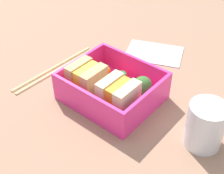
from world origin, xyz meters
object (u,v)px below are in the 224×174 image
object	(u,v)px
carrot_stick_far_left	(102,73)
sandwich_center_left	(87,80)
drinking_glass	(205,125)
folded_napkin	(154,53)
broccoli_floret	(143,86)
chopstick_pair	(55,68)
sandwich_left	(118,97)
strawberry_far_left	(121,79)

from	to	relation	value
carrot_stick_far_left	sandwich_center_left	bearing A→B (deg)	102.52
drinking_glass	folded_napkin	distance (cm)	27.82
broccoli_floret	carrot_stick_far_left	xyz separation A→B (cm)	(10.07, -0.22, -2.00)
chopstick_pair	folded_napkin	size ratio (longest dim) A/B	1.71
carrot_stick_far_left	sandwich_left	bearing A→B (deg)	147.15
sandwich_left	chopstick_pair	size ratio (longest dim) A/B	0.28
sandwich_left	drinking_glass	bearing A→B (deg)	-166.22
folded_napkin	drinking_glass	bearing A→B (deg)	139.89
carrot_stick_far_left	drinking_glass	distance (cm)	23.61
carrot_stick_far_left	chopstick_pair	distance (cm)	11.11
broccoli_floret	chopstick_pair	bearing A→B (deg)	8.66
sandwich_left	carrot_stick_far_left	xyz separation A→B (cm)	(8.75, -5.65, -2.24)
broccoli_floret	chopstick_pair	world-z (taller)	broccoli_floret
drinking_glass	sandwich_center_left	bearing A→B (deg)	9.22
folded_napkin	strawberry_far_left	bearing A→B (deg)	99.35
sandwich_left	broccoli_floret	bearing A→B (deg)	-103.71
folded_napkin	broccoli_floret	bearing A→B (deg)	115.83
carrot_stick_far_left	chopstick_pair	world-z (taller)	carrot_stick_far_left
strawberry_far_left	sandwich_left	bearing A→B (deg)	124.00
strawberry_far_left	chopstick_pair	xyz separation A→B (cm)	(15.41, 3.34, -2.51)
broccoli_floret	strawberry_far_left	size ratio (longest dim) A/B	1.24
drinking_glass	chopstick_pair	bearing A→B (deg)	2.21
strawberry_far_left	drinking_glass	xyz separation A→B (cm)	(-18.49, 2.03, 1.05)
chopstick_pair	drinking_glass	world-z (taller)	drinking_glass
folded_napkin	sandwich_center_left	bearing A→B (deg)	87.05
sandwich_center_left	strawberry_far_left	distance (cm)	6.87
sandwich_left	drinking_glass	size ratio (longest dim) A/B	0.77
sandwich_left	broccoli_floret	xyz separation A→B (cm)	(-1.32, -5.42, -0.24)
broccoli_floret	carrot_stick_far_left	world-z (taller)	broccoli_floret
sandwich_left	broccoli_floret	distance (cm)	5.59
chopstick_pair	sandwich_center_left	bearing A→B (deg)	168.93
sandwich_left	broccoli_floret	world-z (taller)	sandwich_left
carrot_stick_far_left	drinking_glass	world-z (taller)	drinking_glass
strawberry_far_left	drinking_glass	distance (cm)	18.64
strawberry_far_left	carrot_stick_far_left	world-z (taller)	strawberry_far_left
sandwich_left	folded_napkin	xyz separation A→B (cm)	(6.39, -21.36, -4.00)
sandwich_center_left	folded_napkin	size ratio (longest dim) A/B	0.47
strawberry_far_left	carrot_stick_far_left	xyz separation A→B (cm)	(4.94, -0.01, -0.90)
strawberry_far_left	carrot_stick_far_left	distance (cm)	5.02
sandwich_center_left	folded_napkin	distance (cm)	21.76
carrot_stick_far_left	folded_napkin	distance (cm)	15.99
broccoli_floret	folded_napkin	size ratio (longest dim) A/B	0.36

